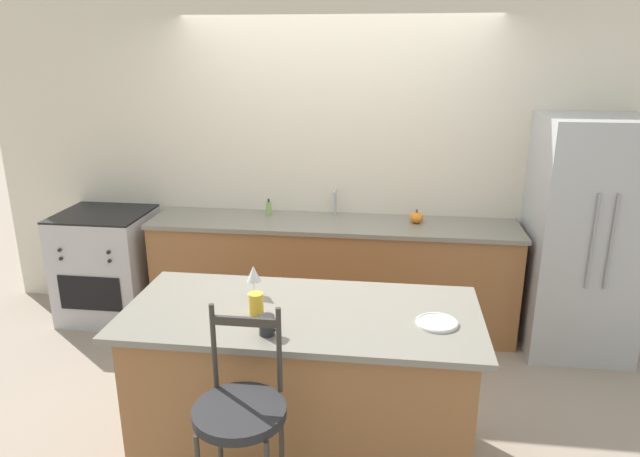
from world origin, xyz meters
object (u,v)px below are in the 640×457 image
(bar_stool_near, at_px, (241,434))
(dinner_plate, at_px, (437,322))
(tumbler_cup, at_px, (256,304))
(coffee_mug, at_px, (268,325))
(refrigerator, at_px, (583,237))
(oven_range, at_px, (108,265))
(wine_glass, at_px, (254,274))
(soap_bottle, at_px, (269,208))
(pumpkin_decoration, at_px, (416,218))

(bar_stool_near, bearing_deg, dinner_plate, 35.56)
(tumbler_cup, bearing_deg, coffee_mug, -63.28)
(refrigerator, xyz_separation_m, bar_stool_near, (-2.05, -2.23, -0.26))
(dinner_plate, bearing_deg, bar_stool_near, -144.44)
(oven_range, bearing_deg, wine_glass, -40.66)
(oven_range, height_order, soap_bottle, soap_bottle)
(dinner_plate, bearing_deg, tumbler_cup, -179.89)
(dinner_plate, distance_m, tumbler_cup, 0.94)
(bar_stool_near, relative_size, dinner_plate, 5.57)
(oven_range, bearing_deg, refrigerator, -0.55)
(bar_stool_near, distance_m, soap_bottle, 2.50)
(oven_range, relative_size, soap_bottle, 6.78)
(oven_range, height_order, pumpkin_decoration, pumpkin_decoration)
(refrigerator, relative_size, soap_bottle, 13.01)
(oven_range, relative_size, coffee_mug, 8.44)
(bar_stool_near, height_order, dinner_plate, bar_stool_near)
(refrigerator, height_order, coffee_mug, refrigerator)
(oven_range, xyz_separation_m, soap_bottle, (1.39, 0.17, 0.51))
(refrigerator, bearing_deg, oven_range, 179.45)
(dinner_plate, height_order, coffee_mug, coffee_mug)
(dinner_plate, xyz_separation_m, tumbler_cup, (-0.94, -0.00, 0.05))
(dinner_plate, bearing_deg, pumpkin_decoration, 91.61)
(dinner_plate, height_order, tumbler_cup, tumbler_cup)
(refrigerator, height_order, pumpkin_decoration, refrigerator)
(refrigerator, relative_size, bar_stool_near, 1.51)
(soap_bottle, bearing_deg, pumpkin_decoration, -3.33)
(wine_glass, xyz_separation_m, soap_bottle, (-0.26, 1.59, -0.06))
(oven_range, xyz_separation_m, coffee_mug, (1.82, -1.86, 0.50))
(refrigerator, xyz_separation_m, oven_range, (-3.83, 0.04, -0.43))
(soap_bottle, bearing_deg, wine_glass, -80.73)
(dinner_plate, relative_size, tumbler_cup, 1.84)
(soap_bottle, bearing_deg, tumbler_cup, -79.80)
(pumpkin_decoration, bearing_deg, dinner_plate, -88.39)
(refrigerator, height_order, soap_bottle, refrigerator)
(oven_range, relative_size, bar_stool_near, 0.79)
(dinner_plate, distance_m, pumpkin_decoration, 1.75)
(bar_stool_near, relative_size, soap_bottle, 8.63)
(wine_glass, relative_size, coffee_mug, 1.59)
(refrigerator, xyz_separation_m, tumbler_cup, (-2.12, -1.61, 0.08))
(wine_glass, xyz_separation_m, coffee_mug, (0.18, -0.45, -0.07))
(wine_glass, xyz_separation_m, pumpkin_decoration, (0.96, 1.52, -0.08))
(refrigerator, xyz_separation_m, pumpkin_decoration, (-1.23, 0.14, 0.06))
(refrigerator, relative_size, tumbler_cup, 15.47)
(refrigerator, relative_size, coffee_mug, 16.20)
(oven_range, bearing_deg, bar_stool_near, -51.83)
(tumbler_cup, xyz_separation_m, pumpkin_decoration, (0.89, 1.75, -0.01))
(coffee_mug, distance_m, pumpkin_decoration, 2.12)
(wine_glass, distance_m, pumpkin_decoration, 1.79)
(wine_glass, relative_size, soap_bottle, 1.27)
(refrigerator, relative_size, dinner_plate, 8.40)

